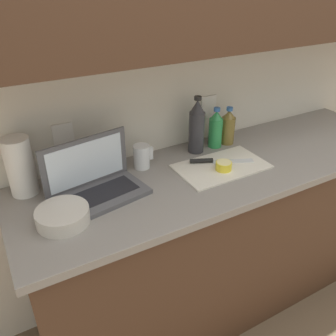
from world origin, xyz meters
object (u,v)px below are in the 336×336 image
Objects in this scene: cutting_board at (221,166)px; lemon_half_cut at (224,166)px; measuring_cup at (142,157)px; paper_towel_roll at (20,167)px; bottle_water_clear at (197,127)px; knife at (210,161)px; bowl_white at (63,216)px; laptop at (95,182)px; bottle_green_soda at (228,127)px; bottle_oil_tall at (216,129)px.

lemon_half_cut is at bearing -112.48° from cutting_board.
measuring_cup is 0.45× the size of paper_towel_roll.
paper_towel_roll reaches higher than measuring_cup.
bottle_water_clear reaches higher than cutting_board.
bowl_white is (-0.73, -0.10, 0.01)m from knife.
bottle_water_clear reaches higher than laptop.
lemon_half_cut is (0.01, -0.08, 0.01)m from knife.
paper_towel_roll reaches higher than laptop.
lemon_half_cut is 0.30× the size of paper_towel_roll.
bottle_green_soda is (0.78, 0.13, 0.03)m from laptop.
bowl_white reaches higher than lemon_half_cut.
cutting_board is 0.04m from lemon_half_cut.
lemon_half_cut is 0.75m from bowl_white.
laptop is 0.60m from bottle_water_clear.
lemon_half_cut reaches higher than knife.
lemon_half_cut is 0.88m from paper_towel_roll.
laptop is at bearing 36.55° from bowl_white.
paper_towel_roll is (-0.85, 0.23, 0.12)m from cutting_board.
bottle_water_clear is at bearing 18.58° from bowl_white.
bowl_white is at bearing -163.81° from bottle_oil_tall.
lemon_half_cut is 0.26m from bottle_water_clear.
lemon_half_cut is at bearing -90.01° from bottle_water_clear.
bottle_oil_tall reaches higher than bowl_white.
bottle_green_soda is at bearing 14.87° from bowl_white.
measuring_cup is at bearing -178.05° from bottle_green_soda.
bowl_white is (-0.76, -0.05, 0.02)m from cutting_board.
cutting_board is at bearing -117.41° from bottle_oil_tall.
laptop is 2.03× the size of bottle_green_soda.
measuring_cup reaches higher than lemon_half_cut.
measuring_cup is 0.57× the size of bowl_white.
bottle_oil_tall is at bearing -180.00° from bottle_green_soda.
knife is 1.49× the size of bowl_white.
bottle_green_soda is at bearing 59.68° from knife.
measuring_cup is at bearing 145.29° from lemon_half_cut.
bowl_white is at bearing -176.18° from cutting_board.
lemon_half_cut is (-0.01, -0.03, 0.02)m from cutting_board.
bottle_green_soda is 0.08m from bottle_oil_tall.
knife is 0.84m from paper_towel_roll.
cutting_board is at bearing -14.97° from paper_towel_roll.
lemon_half_cut is at bearing -34.71° from measuring_cup.
cutting_board is at bearing -37.48° from knife.
knife is 1.45× the size of bottle_green_soda.
laptop is 1.64× the size of paper_towel_roll.
laptop is 2.08× the size of bowl_white.
cutting_board is 0.24m from bottle_water_clear.
bowl_white reaches higher than cutting_board.
paper_towel_roll is at bearing 178.21° from bottle_water_clear.
paper_towel_roll is at bearing 165.03° from cutting_board.
bottle_green_soda is at bearing -0.45° from laptop.
laptop is 1.92× the size of bottle_oil_tall.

